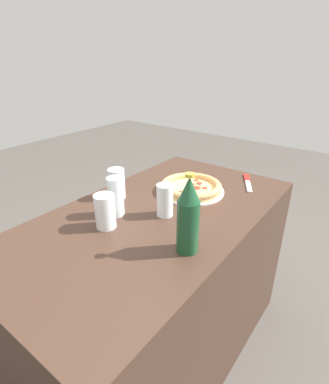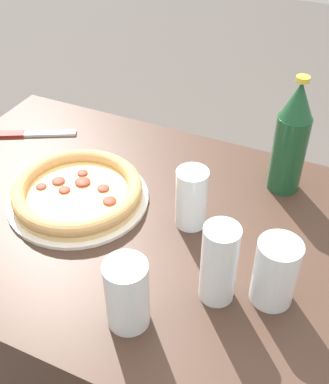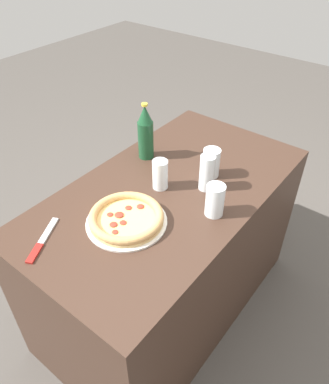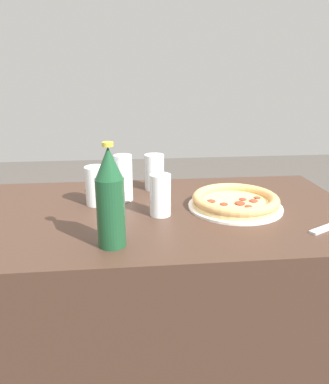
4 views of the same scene
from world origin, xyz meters
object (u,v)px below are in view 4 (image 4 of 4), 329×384
at_px(glass_water, 154,174).
at_px(glass_lemonade, 123,180).
at_px(glass_orange_juice, 160,197).
at_px(glass_cola, 97,187).
at_px(beer_bottle, 110,199).
at_px(pizza_margherita, 235,201).

relative_size(glass_water, glass_lemonade, 0.84).
relative_size(glass_lemonade, glass_orange_juice, 1.22).
relative_size(glass_cola, glass_orange_juice, 0.99).
bearing_deg(glass_water, beer_bottle, 72.58).
bearing_deg(glass_cola, beer_bottle, 100.36).
height_order(pizza_margherita, glass_orange_juice, glass_orange_juice).
relative_size(glass_water, glass_orange_juice, 1.02).
xyz_separation_m(pizza_margherita, glass_water, (0.24, -0.23, 0.04)).
bearing_deg(glass_orange_juice, beer_bottle, 54.11).
bearing_deg(glass_lemonade, glass_orange_juice, 126.00).
bearing_deg(glass_water, glass_orange_juice, 89.46).
bearing_deg(glass_lemonade, pizza_margherita, 161.94).
height_order(glass_water, glass_orange_juice, glass_water).
distance_m(pizza_margherita, beer_bottle, 0.46).
xyz_separation_m(glass_lemonade, glass_orange_juice, (-0.11, 0.15, -0.01)).
bearing_deg(glass_cola, pizza_margherita, 169.52).
xyz_separation_m(glass_water, glass_lemonade, (0.11, 0.11, 0.01)).
distance_m(pizza_margherita, glass_lemonade, 0.38).
height_order(pizza_margherita, glass_water, glass_water).
distance_m(glass_cola, beer_bottle, 0.32).
xyz_separation_m(pizza_margherita, glass_cola, (0.44, -0.08, 0.04)).
xyz_separation_m(pizza_margherita, glass_orange_juice, (0.24, 0.04, 0.04)).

